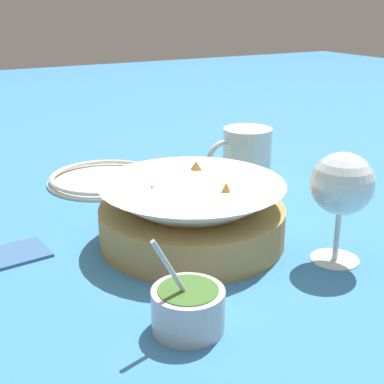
% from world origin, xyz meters
% --- Properties ---
extents(ground_plane, '(4.00, 4.00, 0.00)m').
position_xyz_m(ground_plane, '(0.00, 0.00, 0.00)').
color(ground_plane, teal).
extents(food_basket, '(0.25, 0.25, 0.10)m').
position_xyz_m(food_basket, '(0.03, -0.01, 0.04)').
color(food_basket, '#B2894C').
rests_on(food_basket, ground_plane).
extents(sauce_cup, '(0.07, 0.07, 0.10)m').
position_xyz_m(sauce_cup, '(0.13, 0.17, 0.02)').
color(sauce_cup, '#B7B7BC').
rests_on(sauce_cup, ground_plane).
extents(wine_glass, '(0.08, 0.08, 0.14)m').
position_xyz_m(wine_glass, '(-0.10, 0.13, 0.10)').
color(wine_glass, silver).
rests_on(wine_glass, ground_plane).
extents(beer_mug, '(0.12, 0.08, 0.10)m').
position_xyz_m(beer_mug, '(-0.16, -0.16, 0.05)').
color(beer_mug, silver).
rests_on(beer_mug, ground_plane).
extents(side_plate, '(0.20, 0.20, 0.01)m').
position_xyz_m(side_plate, '(0.05, -0.29, 0.01)').
color(side_plate, silver).
rests_on(side_plate, ground_plane).
extents(napkin, '(0.11, 0.07, 0.01)m').
position_xyz_m(napkin, '(0.26, -0.08, 0.00)').
color(napkin, '#38608E').
rests_on(napkin, ground_plane).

